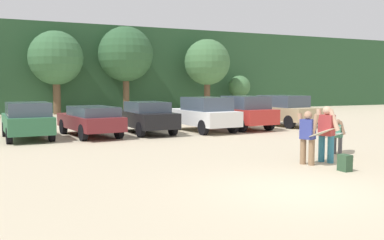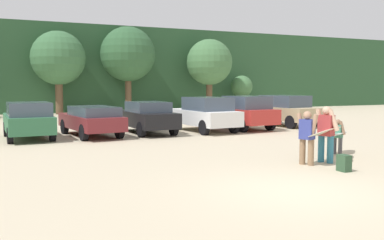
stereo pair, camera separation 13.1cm
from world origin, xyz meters
TOP-DOWN VIEW (x-y plane):
  - ground_plane at (0.00, 0.00)m, footprint 120.00×120.00m
  - hillside_ridge at (0.00, 34.94)m, footprint 108.00×12.00m
  - tree_center_left at (-1.58, 27.64)m, footprint 4.20×4.20m
  - tree_ridge_back at (3.98, 27.54)m, footprint 4.54×4.54m
  - tree_left at (11.04, 26.56)m, footprint 4.01×4.01m
  - tree_far_left at (14.82, 27.38)m, footprint 2.03×2.03m
  - parked_car_forest_green at (-4.76, 11.99)m, footprint 1.95×4.13m
  - parked_car_maroon at (-2.11, 11.94)m, footprint 2.29×4.73m
  - parked_car_black at (0.54, 12.06)m, footprint 1.94×4.37m
  - parked_car_white at (3.43, 11.63)m, footprint 2.17×4.34m
  - parked_car_red at (5.71, 11.95)m, footprint 2.18×4.55m
  - parked_car_tan at (8.78, 12.49)m, footprint 2.38×4.50m
  - person_adult at (2.99, 2.48)m, footprint 0.44×0.75m
  - person_child at (4.40, 3.52)m, footprint 0.31×0.52m
  - person_companion at (2.24, 2.42)m, footprint 0.41×0.67m
  - surfboard_cream at (3.05, 2.58)m, footprint 2.37×1.74m
  - surfboard_white at (4.27, 3.52)m, footprint 2.03×1.44m
  - backpack_dropped at (2.53, 1.24)m, footprint 0.24×0.34m

SIDE VIEW (x-z plane):
  - ground_plane at x=0.00m, z-range 0.00..0.00m
  - backpack_dropped at x=2.53m, z-range 0.00..0.45m
  - surfboard_white at x=4.27m, z-range 0.54..0.77m
  - person_child at x=4.40m, z-range 0.08..1.25m
  - parked_car_maroon at x=-2.11m, z-range 0.08..1.44m
  - parked_car_black at x=0.54m, z-range 0.05..1.56m
  - parked_car_forest_green at x=-4.76m, z-range 0.03..1.62m
  - person_companion at x=2.24m, z-range 0.10..1.67m
  - parked_car_red at x=5.71m, z-range 0.02..1.76m
  - parked_car_white at x=3.43m, z-range 0.04..1.75m
  - parked_car_tan at x=8.78m, z-range 0.05..1.77m
  - surfboard_cream at x=3.05m, z-range 0.75..1.08m
  - person_adult at x=2.99m, z-range 0.11..1.79m
  - tree_far_left at x=14.82m, z-range 0.54..3.72m
  - hillside_ridge at x=0.00m, z-range 0.00..7.37m
  - tree_left at x=11.04m, z-range 1.11..7.40m
  - tree_center_left at x=-1.58m, z-range 1.11..7.62m
  - tree_ridge_back at x=3.98m, z-range 1.26..8.38m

